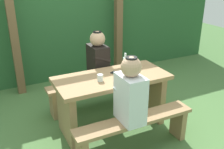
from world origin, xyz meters
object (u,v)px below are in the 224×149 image
bottle_left (125,64)px  person_white_shirt (130,92)px  bench_far (95,88)px  person_black_coat (98,59)px  picnic_table (112,93)px  bench_near (135,128)px  drinking_glass (100,78)px  cell_phone (116,73)px

bottle_left → person_white_shirt: bearing=-114.9°
bench_far → person_black_coat: (0.06, -0.00, 0.45)m
picnic_table → bottle_left: 0.40m
bench_far → person_black_coat: 0.45m
bench_far → bench_near: bearing=-90.0°
picnic_table → bench_near: (0.00, -0.56, -0.18)m
person_white_shirt → drinking_glass: (-0.11, 0.50, -0.01)m
bench_near → bottle_left: (0.23, 0.64, 0.50)m
person_black_coat → picnic_table: bearing=-96.0°
person_black_coat → bottle_left: size_ratio=3.01×
picnic_table → person_black_coat: size_ratio=1.95×
bottle_left → cell_phone: (-0.14, -0.03, -0.09)m
bench_far → bottle_left: 0.73m
drinking_glass → cell_phone: drinking_glass is taller
person_black_coat → drinking_glass: size_ratio=8.95×
bench_near → bench_far: bearing=90.0°
bench_far → cell_phone: cell_phone is taller
bench_far → person_black_coat: size_ratio=1.95×
person_white_shirt → drinking_glass: size_ratio=8.95×
person_white_shirt → bench_near: bearing=-2.8°
bottle_left → cell_phone: 0.17m
bench_near → drinking_glass: (-0.18, 0.50, 0.44)m
bench_near → person_white_shirt: (-0.07, 0.00, 0.45)m
picnic_table → cell_phone: 0.25m
bench_far → bottle_left: bottle_left is taller
bench_near → person_white_shirt: size_ratio=1.95×
picnic_table → person_white_shirt: size_ratio=1.95×
bench_near → drinking_glass: drinking_glass is taller
drinking_glass → bottle_left: bearing=19.0°
person_white_shirt → drinking_glass: 0.51m
person_white_shirt → person_black_coat: 1.12m
bench_far → drinking_glass: bearing=-106.5°
bench_far → drinking_glass: size_ratio=17.42×
bench_near → person_black_coat: (0.06, 1.12, 0.45)m
bench_near → person_black_coat: size_ratio=1.95×
bench_near → cell_phone: (0.09, 0.62, 0.41)m
drinking_glass → picnic_table: bearing=17.7°
person_black_coat → cell_phone: bearing=-86.8°
person_white_shirt → cell_phone: (0.16, 0.61, -0.04)m
picnic_table → person_white_shirt: person_white_shirt is taller
bench_near → drinking_glass: 0.69m
bench_near → cell_phone: cell_phone is taller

